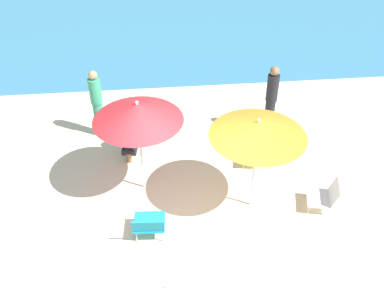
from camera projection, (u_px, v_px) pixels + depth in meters
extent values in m
plane|color=beige|center=(187.00, 239.00, 7.88)|extent=(40.00, 40.00, 0.00)
cylinder|color=silver|center=(254.00, 166.00, 7.99)|extent=(0.04, 0.04, 1.93)
cone|color=orange|center=(258.00, 129.00, 7.49)|extent=(1.70, 1.70, 0.28)
sphere|color=silver|center=(259.00, 120.00, 7.38)|extent=(0.06, 0.06, 0.06)
cylinder|color=silver|center=(141.00, 148.00, 8.37)|extent=(0.04, 0.04, 1.98)
cone|color=red|center=(138.00, 112.00, 7.87)|extent=(1.66, 1.66, 0.34)
sphere|color=silver|center=(137.00, 102.00, 7.75)|extent=(0.06, 0.06, 0.06)
cube|color=white|center=(319.00, 198.00, 8.40)|extent=(0.58, 0.63, 0.03)
cube|color=white|center=(335.00, 192.00, 8.25)|extent=(0.27, 0.55, 0.37)
cylinder|color=silver|center=(309.00, 209.00, 8.32)|extent=(0.02, 0.02, 0.20)
cylinder|color=silver|center=(308.00, 194.00, 8.66)|extent=(0.02, 0.02, 0.20)
cylinder|color=silver|center=(329.00, 212.00, 8.28)|extent=(0.02, 0.02, 0.20)
cylinder|color=silver|center=(327.00, 196.00, 8.61)|extent=(0.02, 0.02, 0.20)
cube|color=gold|center=(253.00, 155.00, 9.42)|extent=(0.54, 0.58, 0.03)
cube|color=gold|center=(253.00, 141.00, 9.53)|extent=(0.47, 0.21, 0.32)
cylinder|color=silver|center=(261.00, 166.00, 9.32)|extent=(0.02, 0.02, 0.22)
cylinder|color=silver|center=(244.00, 165.00, 9.35)|extent=(0.02, 0.02, 0.22)
cylinder|color=silver|center=(260.00, 154.00, 9.64)|extent=(0.02, 0.02, 0.22)
cylinder|color=silver|center=(244.00, 153.00, 9.66)|extent=(0.02, 0.02, 0.22)
cube|color=teal|center=(149.00, 222.00, 7.83)|extent=(0.59, 0.55, 0.03)
cube|color=teal|center=(148.00, 227.00, 7.51)|extent=(0.56, 0.18, 0.36)
cylinder|color=silver|center=(138.00, 220.00, 8.08)|extent=(0.02, 0.02, 0.26)
cylinder|color=silver|center=(163.00, 219.00, 8.09)|extent=(0.02, 0.02, 0.26)
cylinder|color=silver|center=(137.00, 237.00, 7.75)|extent=(0.02, 0.02, 0.26)
cylinder|color=silver|center=(162.00, 236.00, 7.76)|extent=(0.02, 0.02, 0.26)
cylinder|color=black|center=(269.00, 116.00, 10.22)|extent=(0.22, 0.22, 0.88)
cylinder|color=black|center=(273.00, 88.00, 9.76)|extent=(0.26, 0.26, 0.63)
sphere|color=#896042|center=(275.00, 71.00, 9.51)|extent=(0.21, 0.21, 0.21)
cylinder|color=#389970|center=(99.00, 118.00, 10.15)|extent=(0.23, 0.23, 0.87)
cylinder|color=#389970|center=(95.00, 91.00, 9.71)|extent=(0.27, 0.27, 0.58)
sphere|color=tan|center=(93.00, 75.00, 9.47)|extent=(0.20, 0.20, 0.20)
cube|color=black|center=(130.00, 148.00, 9.58)|extent=(0.37, 0.41, 0.12)
cylinder|color=#896042|center=(129.00, 157.00, 9.53)|extent=(0.12, 0.12, 0.24)
cylinder|color=black|center=(131.00, 134.00, 9.57)|extent=(0.31, 0.31, 0.50)
sphere|color=#896042|center=(129.00, 121.00, 9.36)|extent=(0.22, 0.22, 0.22)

